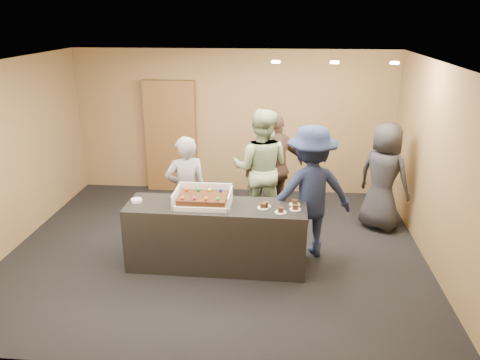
{
  "coord_description": "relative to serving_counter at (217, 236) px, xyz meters",
  "views": [
    {
      "loc": [
        0.9,
        -6.12,
        3.32
      ],
      "look_at": [
        0.35,
        0.0,
        1.1
      ],
      "focal_mm": 35.0,
      "sensor_mm": 36.0,
      "label": 1
    }
  ],
  "objects": [
    {
      "name": "storage_cabinet",
      "position": [
        -1.27,
        2.86,
        0.62
      ],
      "size": [
        0.97,
        0.15,
        2.14
      ],
      "primitive_type": "cube",
      "color": "brown",
      "rests_on": "floor"
    },
    {
      "name": "slice_c",
      "position": [
        0.86,
        -0.16,
        0.47
      ],
      "size": [
        0.15,
        0.15,
        0.07
      ],
      "color": "white",
      "rests_on": "serving_counter"
    },
    {
      "name": "ceiling_spotlights",
      "position": [
        1.53,
        0.95,
        2.22
      ],
      "size": [
        1.72,
        0.12,
        0.03
      ],
      "color": "#FFEAC6",
      "rests_on": "ceiling"
    },
    {
      "name": "slice_b",
      "position": [
        0.65,
        0.01,
        0.47
      ],
      "size": [
        0.15,
        0.15,
        0.07
      ],
      "color": "white",
      "rests_on": "serving_counter"
    },
    {
      "name": "slice_a",
      "position": [
        0.63,
        -0.04,
        0.47
      ],
      "size": [
        0.15,
        0.15,
        0.07
      ],
      "color": "white",
      "rests_on": "serving_counter"
    },
    {
      "name": "person_server_grey",
      "position": [
        -0.53,
        0.64,
        0.38
      ],
      "size": [
        0.71,
        0.6,
        1.67
      ],
      "primitive_type": "imported",
      "rotation": [
        0.0,
        0.0,
        3.54
      ],
      "color": "gray",
      "rests_on": "floor"
    },
    {
      "name": "serving_counter",
      "position": [
        0.0,
        0.0,
        0.0
      ],
      "size": [
        2.41,
        0.73,
        0.9
      ],
      "primitive_type": "cube",
      "rotation": [
        0.0,
        0.0,
        -0.01
      ],
      "color": "black",
      "rests_on": "floor"
    },
    {
      "name": "plate_stack",
      "position": [
        -1.09,
        0.03,
        0.47
      ],
      "size": [
        0.15,
        0.15,
        0.04
      ],
      "primitive_type": "cylinder",
      "color": "white",
      "rests_on": "serving_counter"
    },
    {
      "name": "slice_e",
      "position": [
        1.05,
        -0.05,
        0.47
      ],
      "size": [
        0.15,
        0.15,
        0.07
      ],
      "color": "white",
      "rests_on": "serving_counter"
    },
    {
      "name": "room",
      "position": [
        -0.07,
        0.45,
        0.9
      ],
      "size": [
        6.04,
        6.0,
        2.7
      ],
      "color": "black",
      "rests_on": "ground"
    },
    {
      "name": "slice_d",
      "position": [
        1.04,
        0.11,
        0.47
      ],
      "size": [
        0.15,
        0.15,
        0.07
      ],
      "color": "white",
      "rests_on": "serving_counter"
    },
    {
      "name": "person_navy_man",
      "position": [
        1.26,
        0.45,
        0.5
      ],
      "size": [
        1.37,
        1.0,
        1.9
      ],
      "primitive_type": "imported",
      "rotation": [
        0.0,
        0.0,
        3.4
      ],
      "color": "#1A2444",
      "rests_on": "floor"
    },
    {
      "name": "person_sage_man",
      "position": [
        0.53,
        1.39,
        0.52
      ],
      "size": [
        1.01,
        0.83,
        1.93
      ],
      "primitive_type": "imported",
      "rotation": [
        0.0,
        0.0,
        3.03
      ],
      "color": "#91A577",
      "rests_on": "floor"
    },
    {
      "name": "sheet_cake",
      "position": [
        -0.17,
        0.0,
        0.55
      ],
      "size": [
        0.64,
        0.44,
        0.12
      ],
      "color": "#361C0C",
      "rests_on": "cake_box"
    },
    {
      "name": "cake_box",
      "position": [
        -0.17,
        0.03,
        0.5
      ],
      "size": [
        0.74,
        0.51,
        0.22
      ],
      "color": "white",
      "rests_on": "serving_counter"
    },
    {
      "name": "person_brown_extra",
      "position": [
        0.75,
        1.57,
        0.48
      ],
      "size": [
        1.15,
        1.0,
        1.86
      ],
      "primitive_type": "imported",
      "rotation": [
        0.0,
        0.0,
        3.76
      ],
      "color": "brown",
      "rests_on": "floor"
    },
    {
      "name": "person_dark_suit",
      "position": [
        2.47,
        1.45,
        0.42
      ],
      "size": [
        1.01,
        0.97,
        1.74
      ],
      "primitive_type": "imported",
      "rotation": [
        0.0,
        0.0,
        2.45
      ],
      "color": "#28282D",
      "rests_on": "floor"
    }
  ]
}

